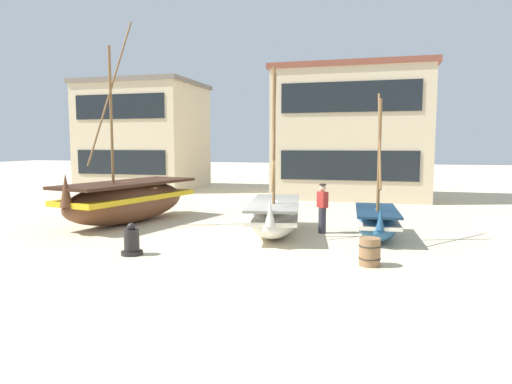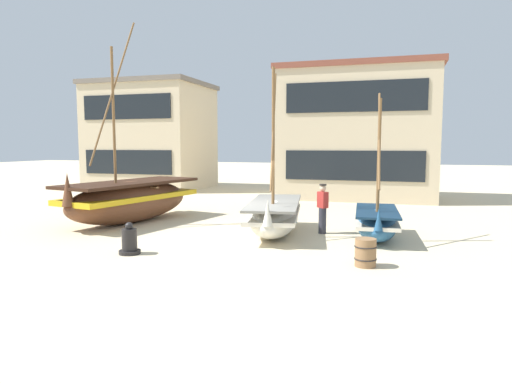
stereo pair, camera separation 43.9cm
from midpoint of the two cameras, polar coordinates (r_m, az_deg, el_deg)
ground_plane at (r=14.82m, az=-1.88°, el=-5.78°), size 120.00×120.00×0.00m
fishing_boat_near_left at (r=15.41m, az=1.51°, el=-2.98°), size 2.33×4.85×5.42m
fishing_boat_centre_large at (r=18.33m, az=-16.31°, el=-0.98°), size 3.30×6.25×7.62m
fishing_boat_far_right at (r=15.19m, az=13.95°, el=-3.61°), size 1.51×3.50×4.65m
fisherman_by_hull at (r=15.68m, az=7.45°, el=-2.09°), size 0.41×0.41×1.68m
capstan_winch at (r=13.10m, az=-16.12°, el=-6.02°), size 0.59×0.59×0.88m
wooden_barrel at (r=11.77m, az=12.90°, el=-7.26°), size 0.56×0.56×0.70m
harbor_building_main at (r=26.69m, az=11.34°, el=7.21°), size 8.72×5.33×7.30m
harbor_building_annex at (r=32.78m, az=-14.07°, el=6.80°), size 7.63×6.39×7.20m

